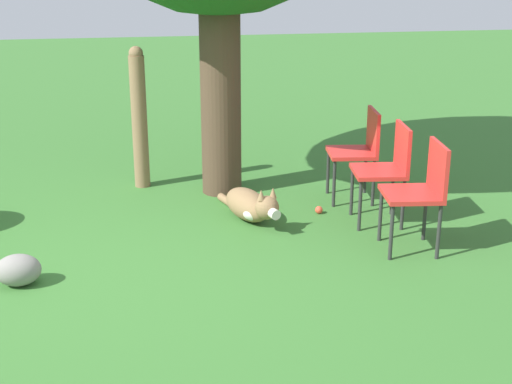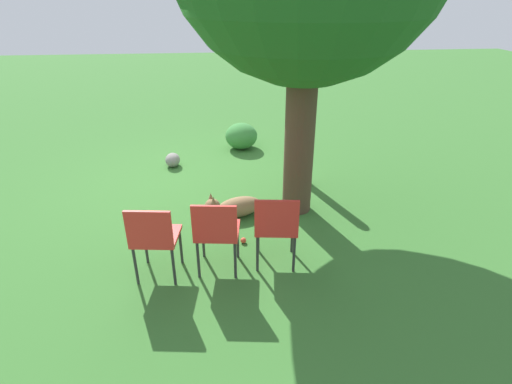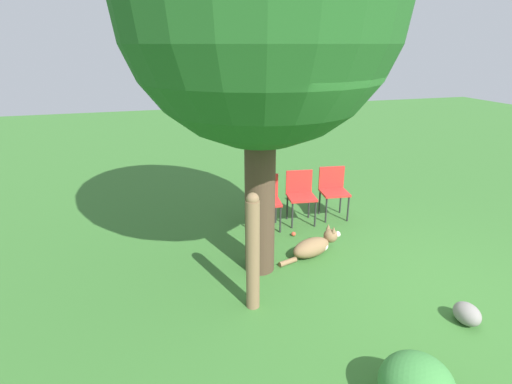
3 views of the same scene
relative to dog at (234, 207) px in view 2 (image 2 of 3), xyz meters
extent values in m
plane|color=#38702D|center=(-0.88, -0.43, -0.14)|extent=(30.00, 30.00, 0.00)
cylinder|color=#4C3828|center=(-0.13, 0.85, 1.04)|extent=(0.38, 0.38, 2.35)
ellipsoid|color=olive|center=(-0.02, 0.06, -0.01)|extent=(0.45, 0.66, 0.26)
ellipsoid|color=silver|center=(0.03, -0.10, -0.02)|extent=(0.29, 0.27, 0.16)
sphere|color=olive|center=(0.09, -0.28, 0.07)|extent=(0.25, 0.25, 0.20)
cylinder|color=silver|center=(0.12, -0.39, 0.06)|extent=(0.11, 0.11, 0.08)
cone|color=olive|center=(0.14, -0.26, 0.19)|extent=(0.06, 0.06, 0.09)
cone|color=olive|center=(0.03, -0.29, 0.19)|extent=(0.06, 0.06, 0.09)
cylinder|color=olive|center=(-0.14, 0.46, -0.10)|extent=(0.15, 0.28, 0.07)
cylinder|color=#846647|center=(-0.89, 1.16, 0.50)|extent=(0.15, 0.15, 1.29)
sphere|color=#846647|center=(-0.89, 1.16, 1.17)|extent=(0.14, 0.14, 0.14)
cube|color=red|center=(1.10, -0.83, 0.31)|extent=(0.47, 0.49, 0.04)
cube|color=red|center=(1.29, -0.86, 0.52)|extent=(0.09, 0.44, 0.38)
cylinder|color=#2D2D2D|center=(0.89, -1.00, 0.08)|extent=(0.03, 0.03, 0.44)
cylinder|color=#2D2D2D|center=(0.94, -0.62, 0.08)|extent=(0.03, 0.03, 0.44)
cylinder|color=#2D2D2D|center=(1.25, -1.04, 0.08)|extent=(0.03, 0.03, 0.44)
cylinder|color=#2D2D2D|center=(1.30, -0.67, 0.08)|extent=(0.03, 0.03, 0.44)
cube|color=red|center=(1.05, -0.22, 0.31)|extent=(0.47, 0.49, 0.04)
cube|color=red|center=(1.25, -0.24, 0.52)|extent=(0.09, 0.44, 0.38)
cylinder|color=#2D2D2D|center=(0.85, -0.38, 0.08)|extent=(0.03, 0.03, 0.44)
cylinder|color=#2D2D2D|center=(0.90, -0.01, 0.08)|extent=(0.03, 0.03, 0.44)
cylinder|color=#2D2D2D|center=(1.21, -0.43, 0.08)|extent=(0.03, 0.03, 0.44)
cylinder|color=#2D2D2D|center=(1.26, -0.05, 0.08)|extent=(0.03, 0.03, 0.44)
cube|color=red|center=(1.01, 0.39, 0.31)|extent=(0.47, 0.49, 0.04)
cube|color=red|center=(1.20, 0.37, 0.52)|extent=(0.09, 0.44, 0.38)
cylinder|color=#2D2D2D|center=(0.81, 0.23, 0.08)|extent=(0.03, 0.03, 0.44)
cylinder|color=#2D2D2D|center=(0.86, 0.61, 0.08)|extent=(0.03, 0.03, 0.44)
cylinder|color=#2D2D2D|center=(1.16, 0.18, 0.08)|extent=(0.03, 0.03, 0.44)
cylinder|color=#2D2D2D|center=(1.21, 0.56, 0.08)|extent=(0.03, 0.03, 0.44)
sphere|color=#E54C33|center=(0.63, 0.07, -0.11)|extent=(0.07, 0.07, 0.07)
ellipsoid|color=gray|center=(-1.81, -0.94, -0.03)|extent=(0.32, 0.24, 0.23)
ellipsoid|color=#3D843D|center=(-2.56, 0.27, 0.10)|extent=(0.60, 0.60, 0.48)
camera|label=1|loc=(-0.99, -5.68, 2.06)|focal=50.00mm
camera|label=2|loc=(4.56, -0.18, 2.52)|focal=28.00mm
camera|label=3|loc=(-4.55, 2.19, 2.66)|focal=28.00mm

